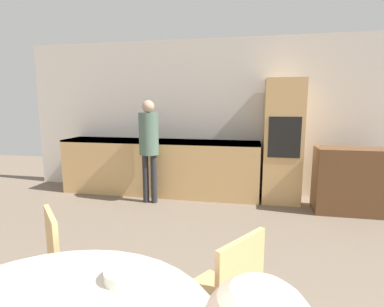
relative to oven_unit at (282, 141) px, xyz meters
The scene contains 8 objects.
wall_back 1.04m from the oven_unit, 159.84° to the left, with size 7.17×0.05×2.60m.
kitchen_counter 2.05m from the oven_unit, behind, with size 3.33×0.60×0.92m.
oven_unit is the anchor object (origin of this frame).
sideboard 1.12m from the oven_unit, 21.94° to the right, with size 1.00×0.45×0.93m.
chair_far_left 3.78m from the oven_unit, 117.60° to the right, with size 0.57×0.57×0.87m.
chair_far_right 3.41m from the oven_unit, 99.94° to the right, with size 0.55×0.55×0.87m.
person_standing 2.06m from the oven_unit, 166.13° to the right, with size 0.30×0.30×1.58m.
bowl_near 3.78m from the oven_unit, 105.63° to the right, with size 0.18×0.18×0.05m.
Camera 1 is at (0.45, 0.37, 1.53)m, focal length 28.00 mm.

